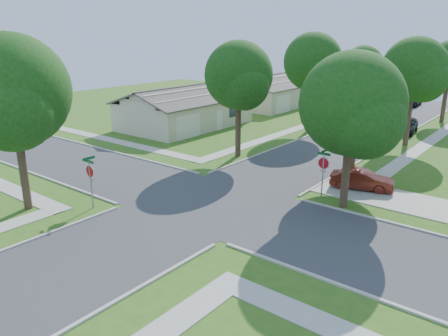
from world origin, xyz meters
name	(u,v)px	position (x,y,z in m)	size (l,w,h in m)	color
ground	(211,203)	(0.00, 0.00, 0.00)	(100.00, 100.00, 0.00)	#355A18
road_ns	(211,202)	(0.00, 0.00, 0.00)	(7.00, 100.00, 0.02)	#333335
sidewalk_ne	(437,137)	(6.10, 26.00, 0.02)	(1.20, 40.00, 0.04)	#9E9B91
sidewalk_nw	(319,121)	(-6.10, 26.00, 0.02)	(1.20, 40.00, 0.04)	#9E9B91
driveway	(388,198)	(7.90, 7.10, 0.03)	(8.80, 3.60, 0.05)	#9E9B91
stop_sign_sw	(90,173)	(-4.70, -4.70, 2.03)	(1.05, 0.80, 2.98)	gray
stop_sign_ne	(323,165)	(4.70, 4.70, 2.03)	(1.05, 0.80, 2.98)	gray
tree_e_near	(358,95)	(4.75, 9.01, 5.64)	(4.97, 4.80, 8.28)	#38281C
tree_e_mid	(415,72)	(4.76, 21.01, 6.25)	(5.59, 5.40, 9.21)	#38281C
tree_w_near	(239,78)	(-4.64, 9.01, 6.12)	(5.38, 5.20, 8.97)	#38281C
tree_w_mid	(313,65)	(-4.64, 21.01, 6.49)	(5.80, 5.60, 9.56)	#38281C
tree_w_far	(363,67)	(-4.65, 34.01, 5.51)	(4.76, 4.60, 8.04)	#38281C
tree_sw_corner	(13,97)	(-7.44, -6.99, 6.26)	(6.21, 6.00, 9.55)	#38281C
tree_ne_corner	(353,109)	(6.36, 4.21, 5.59)	(5.80, 5.60, 8.66)	#38281C
house_nw_near	(185,112)	(-15.99, 15.00, 1.52)	(8.42, 13.60, 4.23)	#B6AC90
house_nw_far	(272,94)	(-15.99, 32.00, 1.52)	(8.42, 13.60, 4.23)	#B6AC90
car_driveway	(362,180)	(6.00, 7.62, 0.63)	(1.34, 3.84, 1.26)	#561A11
car_curb_east	(406,125)	(3.20, 25.97, 0.78)	(1.84, 4.57, 1.56)	black
car_curb_west	(412,101)	(-1.20, 43.41, 0.68)	(1.91, 4.70, 1.36)	black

